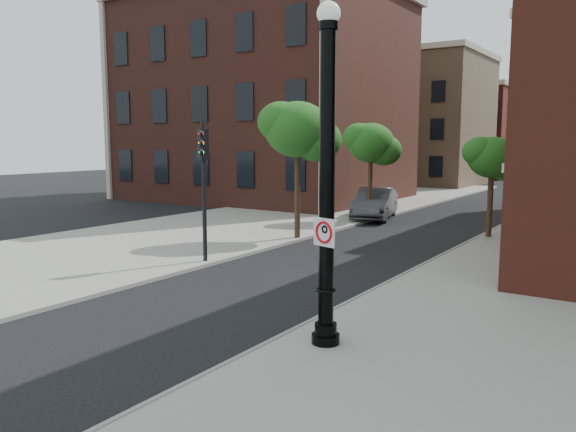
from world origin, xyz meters
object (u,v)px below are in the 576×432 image
Objects in this scene: no_parking_sign at (324,232)px; parked_car at (375,203)px; lamppost at (327,195)px; traffic_signal_left at (203,168)px; traffic_signal_right at (512,175)px.

parked_car is (-7.52, 18.37, -1.61)m from no_parking_sign.
lamppost is 12.13× the size of no_parking_sign.
lamppost is 1.39× the size of traffic_signal_left.
lamppost is 1.44× the size of traffic_signal_right.
traffic_signal_left is at bearing -105.07° from parked_car.
traffic_signal_right is at bearing -63.27° from parked_car.
no_parking_sign is 8.87m from traffic_signal_left.
lamppost is at bearing 118.57° from no_parking_sign.
lamppost is 8.16m from traffic_signal_right.
parked_car is (-7.47, 18.20, -2.32)m from lamppost.
parked_car is 13.88m from traffic_signal_left.
traffic_signal_right is (1.69, 8.15, 0.76)m from no_parking_sign.
no_parking_sign is 0.12× the size of traffic_signal_right.
traffic_signal_left reaches higher than parked_car.
traffic_signal_left reaches higher than traffic_signal_right.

